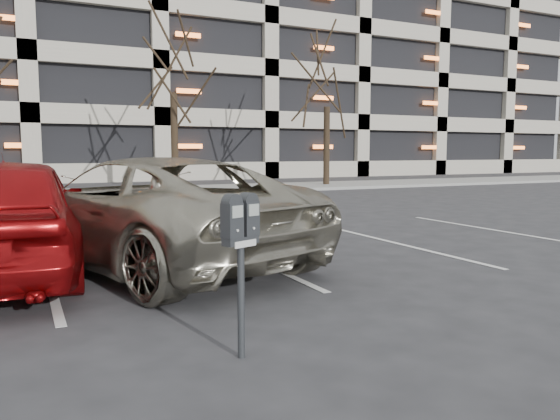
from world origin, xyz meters
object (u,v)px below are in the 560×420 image
Objects in this scene: tree_c at (172,31)px; suv_silver at (148,211)px; parking_meter at (241,235)px; car_red at (4,215)px; tree_d at (327,57)px.

suv_silver is (-4.06, -13.78, -5.51)m from tree_c.
parking_meter is 4.22m from car_red.
tree_d is at bearing 35.52° from parking_meter.
tree_d is 19.53m from car_red.
car_red reaches higher than suv_silver.
parking_meter is 3.90m from suv_silver.
parking_meter is at bearing -103.34° from tree_c.
tree_c is 6.94× the size of parking_meter.
tree_c is 7.02m from tree_d.
car_red is at bearing -132.98° from tree_d.
parking_meter is at bearing -122.34° from tree_d.
suv_silver is at bearing -106.42° from tree_c.
tree_c is 15.97m from car_red.
car_red reaches higher than parking_meter.
suv_silver is at bearing -174.24° from car_red.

